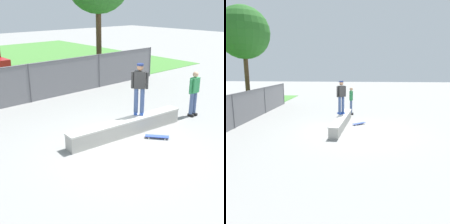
{
  "view_description": "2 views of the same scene",
  "coord_description": "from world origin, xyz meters",
  "views": [
    {
      "loc": [
        -5.97,
        -6.3,
        4.32
      ],
      "look_at": [
        0.37,
        0.94,
        0.85
      ],
      "focal_mm": 48.52,
      "sensor_mm": 36.0,
      "label": 1
    },
    {
      "loc": [
        -10.94,
        -0.2,
        3.1
      ],
      "look_at": [
        0.42,
        0.79,
        0.87
      ],
      "focal_mm": 36.48,
      "sensor_mm": 36.0,
      "label": 2
    }
  ],
  "objects": [
    {
      "name": "chainlink_fence",
      "position": [
        0.0,
        6.17,
        0.98
      ],
      "size": [
        16.23,
        0.07,
        1.79
      ],
      "color": "#4C4C51",
      "rests_on": "ground"
    },
    {
      "name": "tree_near_right",
      "position": [
        5.6,
        8.1,
        5.56
      ],
      "size": [
        3.75,
        3.75,
        7.46
      ],
      "color": "#513823",
      "rests_on": "ground"
    },
    {
      "name": "skateboarder",
      "position": [
        1.44,
        0.7,
        1.59
      ],
      "size": [
        0.43,
        0.49,
        1.84
      ],
      "color": "#2647A5",
      "rests_on": "concrete_ledge"
    },
    {
      "name": "ground_plane",
      "position": [
        0.0,
        0.0,
        0.0
      ],
      "size": [
        80.0,
        80.0,
        0.0
      ],
      "primitive_type": "plane",
      "color": "gray"
    },
    {
      "name": "concrete_ledge",
      "position": [
        0.81,
        0.63,
        0.28
      ],
      "size": [
        4.65,
        0.92,
        0.55
      ],
      "color": "#A8A59E",
      "rests_on": "ground"
    },
    {
      "name": "skateboard",
      "position": [
        1.33,
        -0.29,
        0.07
      ],
      "size": [
        0.66,
        0.74,
        0.09
      ],
      "color": "#334CB2",
      "rests_on": "ground"
    },
    {
      "name": "bystander",
      "position": [
        4.09,
        0.24,
        1.01
      ],
      "size": [
        0.6,
        0.27,
        1.82
      ],
      "color": "black",
      "rests_on": "ground"
    }
  ]
}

